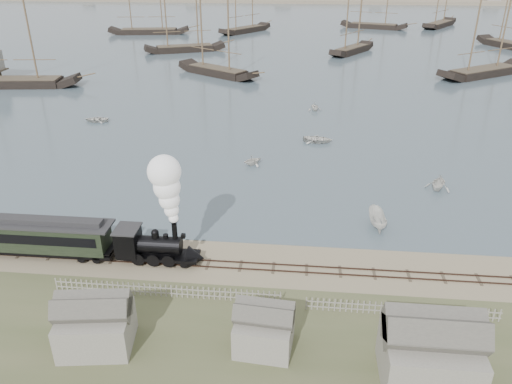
{
  "coord_description": "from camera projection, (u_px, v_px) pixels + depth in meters",
  "views": [
    {
      "loc": [
        4.17,
        -39.49,
        25.98
      ],
      "look_at": [
        -0.4,
        6.34,
        3.5
      ],
      "focal_mm": 35.0,
      "sensor_mm": 36.0,
      "label": 1
    }
  ],
  "objects": [
    {
      "name": "schooner_7",
      "position": [
        245.0,
        2.0,
        168.07
      ],
      "size": [
        16.96,
        21.23,
        20.0
      ],
      "primitive_type": null,
      "rotation": [
        0.0,
        0.0,
        0.96
      ],
      "color": "black",
      "rests_on": "harbor_water"
    },
    {
      "name": "schooner_1",
      "position": [
        183.0,
        14.0,
        135.65
      ],
      "size": [
        22.54,
        13.26,
        20.0
      ],
      "primitive_type": null,
      "rotation": [
        0.0,
        0.0,
        0.39
      ],
      "color": "black",
      "rests_on": "harbor_water"
    },
    {
      "name": "locomotive",
      "position": [
        165.0,
        218.0,
        43.95
      ],
      "size": [
        8.05,
        3.0,
        10.03
      ],
      "color": "black",
      "rests_on": "ground"
    },
    {
      "name": "shed_right",
      "position": [
        425.0,
        380.0,
        33.4
      ],
      "size": [
        6.0,
        5.0,
        5.1
      ],
      "primitive_type": null,
      "color": "gray",
      "rests_on": "ground"
    },
    {
      "name": "rowboat_3",
      "position": [
        318.0,
        139.0,
        74.19
      ],
      "size": [
        3.58,
        4.68,
        0.9
      ],
      "primitive_type": "imported",
      "rotation": [
        0.0,
        0.0,
        1.46
      ],
      "color": "silver",
      "rests_on": "harbor_water"
    },
    {
      "name": "schooner_0",
      "position": [
        8.0,
        37.0,
        100.19
      ],
      "size": [
        26.19,
        8.96,
        20.0
      ],
      "primitive_type": null,
      "rotation": [
        0.0,
        0.0,
        0.12
      ],
      "color": "black",
      "rests_on": "harbor_water"
    },
    {
      "name": "shed_mid",
      "position": [
        264.0,
        347.0,
        36.17
      ],
      "size": [
        4.0,
        3.5,
        3.6
      ],
      "primitive_type": null,
      "color": "gray",
      "rests_on": "ground"
    },
    {
      "name": "far_spit",
      "position": [
        301.0,
        2.0,
        270.64
      ],
      "size": [
        500.0,
        20.0,
        1.8
      ],
      "primitive_type": "cube",
      "color": "tan",
      "rests_on": "ground"
    },
    {
      "name": "picket_fence_east",
      "position": [
        401.0,
        316.0,
        39.26
      ],
      "size": [
        15.0,
        0.1,
        1.2
      ],
      "primitive_type": null,
      "color": "gray",
      "rests_on": "ground"
    },
    {
      "name": "rowboat_6",
      "position": [
        96.0,
        119.0,
        83.04
      ],
      "size": [
        3.07,
        4.08,
        0.8
      ],
      "primitive_type": "imported",
      "rotation": [
        0.0,
        0.0,
        4.79
      ],
      "color": "silver",
      "rests_on": "harbor_water"
    },
    {
      "name": "rowboat_7",
      "position": [
        315.0,
        106.0,
        88.6
      ],
      "size": [
        3.34,
        3.07,
        1.48
      ],
      "primitive_type": "imported",
      "rotation": [
        0.0,
        0.0,
        0.26
      ],
      "color": "silver",
      "rests_on": "harbor_water"
    },
    {
      "name": "rowboat_0",
      "position": [
        163.0,
        164.0,
        65.64
      ],
      "size": [
        5.07,
        4.79,
        0.86
      ],
      "primitive_type": "imported",
      "rotation": [
        0.0,
        0.0,
        0.61
      ],
      "color": "silver",
      "rests_on": "harbor_water"
    },
    {
      "name": "ground",
      "position": [
        254.0,
        255.0,
        47.08
      ],
      "size": [
        600.0,
        600.0,
        0.0
      ],
      "primitive_type": "plane",
      "color": "#9E8B70",
      "rests_on": "ground"
    },
    {
      "name": "rail_track",
      "position": [
        251.0,
        266.0,
        45.27
      ],
      "size": [
        120.0,
        1.8,
        0.16
      ],
      "color": "#3B2820",
      "rests_on": "ground"
    },
    {
      "name": "rowboat_4",
      "position": [
        439.0,
        183.0,
        59.33
      ],
      "size": [
        4.39,
        4.17,
        1.82
      ],
      "primitive_type": "imported",
      "rotation": [
        0.0,
        0.0,
        5.84
      ],
      "color": "silver",
      "rests_on": "harbor_water"
    },
    {
      "name": "schooner_2",
      "position": [
        216.0,
        30.0,
        109.49
      ],
      "size": [
        20.51,
        15.88,
        20.0
      ],
      "primitive_type": null,
      "rotation": [
        0.0,
        0.0,
        -0.58
      ],
      "color": "black",
      "rests_on": "harbor_water"
    },
    {
      "name": "schooner_6",
      "position": [
        146.0,
        3.0,
        164.9
      ],
      "size": [
        27.27,
        10.26,
        20.0
      ],
      "primitive_type": null,
      "rotation": [
        0.0,
        0.0,
        0.16
      ],
      "color": "black",
      "rests_on": "harbor_water"
    },
    {
      "name": "beached_dinghy",
      "position": [
        92.0,
        236.0,
        49.36
      ],
      "size": [
        3.55,
        4.53,
        0.86
      ],
      "primitive_type": "imported",
      "rotation": [
        0.0,
        0.0,
        1.42
      ],
      "color": "silver",
      "rests_on": "ground"
    },
    {
      "name": "schooner_4",
      "position": [
        492.0,
        30.0,
        109.09
      ],
      "size": [
        24.01,
        19.13,
        20.0
      ],
      "primitive_type": null,
      "rotation": [
        0.0,
        0.0,
        0.61
      ],
      "color": "black",
      "rests_on": "harbor_water"
    },
    {
      "name": "rowboat_2",
      "position": [
        377.0,
        220.0,
        51.41
      ],
      "size": [
        4.27,
        1.94,
        1.6
      ],
      "primitive_type": "imported",
      "rotation": [
        0.0,
        0.0,
        3.24
      ],
      "color": "silver",
      "rests_on": "harbor_water"
    },
    {
      "name": "passenger_coach",
      "position": [
        38.0,
        235.0,
        46.11
      ],
      "size": [
        14.22,
        2.74,
        3.45
      ],
      "color": "black",
      "rests_on": "ground"
    },
    {
      "name": "harbor_water",
      "position": [
        298.0,
        21.0,
        199.09
      ],
      "size": [
        600.0,
        336.0,
        0.06
      ],
      "primitive_type": "cube",
      "color": "#465A64",
      "rests_on": "ground"
    },
    {
      "name": "shed_left",
      "position": [
        99.0,
        345.0,
        36.35
      ],
      "size": [
        5.0,
        4.0,
        4.1
      ],
      "primitive_type": null,
      "color": "gray",
      "rests_on": "ground"
    },
    {
      "name": "rowboat_1",
      "position": [
        253.0,
        160.0,
        66.21
      ],
      "size": [
        3.42,
        3.5,
        1.4
      ],
      "primitive_type": "imported",
      "rotation": [
        0.0,
        0.0,
        2.21
      ],
      "color": "silver",
      "rests_on": "harbor_water"
    },
    {
      "name": "schooner_3",
      "position": [
        355.0,
        15.0,
        133.54
      ],
      "size": [
        13.78,
        18.33,
        20.0
      ],
      "primitive_type": null,
      "rotation": [
        0.0,
        0.0,
        1.01
      ],
      "color": "black",
      "rests_on": "harbor_water"
    },
    {
      "name": "picket_fence_west",
      "position": [
        167.0,
        297.0,
        41.4
      ],
      "size": [
        19.0,
        0.1,
        1.2
      ],
      "primitive_type": null,
      "color": "gray",
      "rests_on": "ground"
    }
  ]
}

